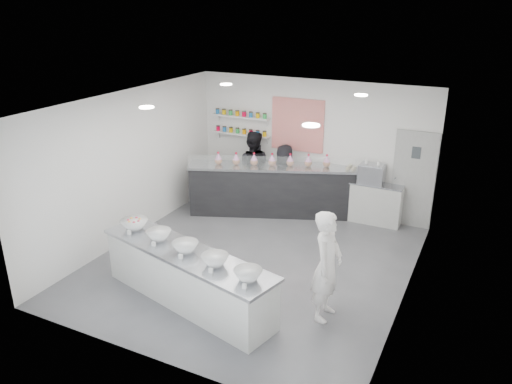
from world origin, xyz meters
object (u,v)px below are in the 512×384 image
espresso_machine (372,174)px  woman_prep (327,266)px  staff_right (284,179)px  espresso_ledge (373,203)px  staff_left (253,168)px  back_bar (272,190)px  prep_counter (187,277)px

espresso_machine → woman_prep: bearing=-85.6°
woman_prep → staff_right: woman_prep is taller
woman_prep → espresso_ledge: bearing=4.4°
espresso_machine → staff_right: bearing=-171.9°
staff_left → staff_right: size_ratio=1.13×
espresso_ledge → espresso_machine: bearing=180.0°
woman_prep → staff_left: size_ratio=0.98×
back_bar → espresso_machine: espresso_machine is taller
prep_counter → espresso_ledge: bearing=80.8°
back_bar → espresso_machine: (2.10, 0.52, 0.53)m
espresso_machine → staff_left: size_ratio=0.30×
espresso_ledge → staff_right: size_ratio=0.77×
espresso_machine → woman_prep: woman_prep is taller
staff_left → espresso_machine: bearing=172.1°
espresso_ledge → woman_prep: size_ratio=0.69×
prep_counter → back_bar: bearing=108.4°
back_bar → espresso_ledge: size_ratio=3.05×
prep_counter → staff_right: (-0.08, 4.13, 0.34)m
back_bar → staff_right: 0.39m
prep_counter → staff_left: staff_left is taller
espresso_ledge → staff_left: 2.88m
espresso_ledge → staff_right: (-2.00, -0.27, 0.34)m
back_bar → espresso_ledge: bearing=-8.3°
back_bar → woman_prep: woman_prep is taller
woman_prep → prep_counter: bearing=107.2°
prep_counter → espresso_ledge: same height
espresso_machine → staff_right: (-1.91, -0.27, -0.31)m
back_bar → espresso_ledge: (2.19, 0.52, -0.12)m
espresso_machine → staff_left: staff_left is taller
espresso_ledge → staff_right: 2.05m
back_bar → staff_right: staff_right is taller
staff_right → espresso_machine: bearing=174.1°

